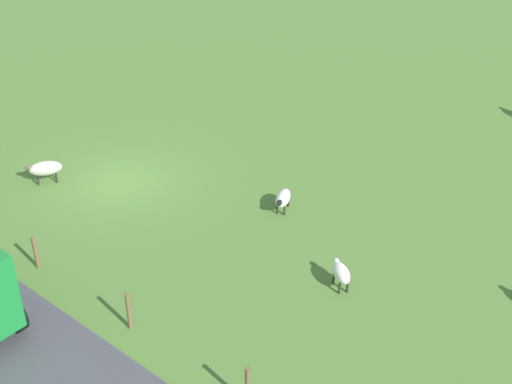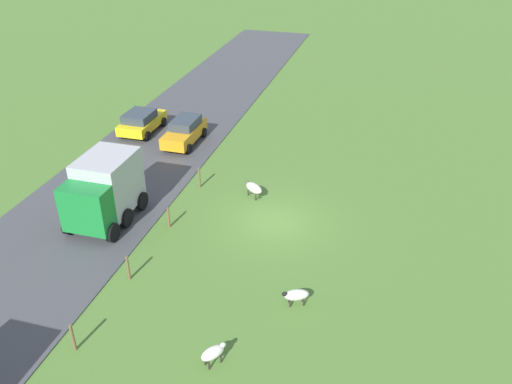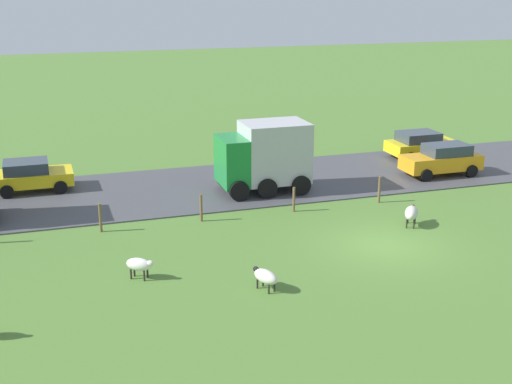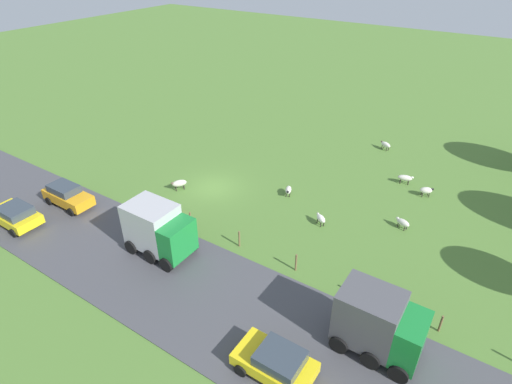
% 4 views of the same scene
% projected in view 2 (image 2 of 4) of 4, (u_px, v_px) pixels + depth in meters
% --- Properties ---
extents(ground_plane, '(160.00, 160.00, 0.00)m').
position_uv_depth(ground_plane, '(275.00, 222.00, 27.16)').
color(ground_plane, '#517A33').
extents(road_strip, '(8.00, 80.00, 0.06)m').
position_uv_depth(road_strip, '(104.00, 195.00, 29.49)').
color(road_strip, '#47474C').
rests_on(road_strip, ground_plane).
extents(sheep_2, '(1.29, 1.12, 0.85)m').
position_uv_depth(sheep_2, '(254.00, 188.00, 29.07)').
color(sheep_2, beige).
rests_on(sheep_2, ground_plane).
extents(sheep_3, '(0.92, 1.03, 0.76)m').
position_uv_depth(sheep_3, '(213.00, 353.00, 18.83)').
color(sheep_3, white).
rests_on(sheep_3, ground_plane).
extents(sheep_4, '(1.18, 0.84, 0.72)m').
position_uv_depth(sheep_4, '(296.00, 295.00, 21.57)').
color(sheep_4, silver).
rests_on(sheep_4, ground_plane).
extents(fence_post_0, '(0.12, 0.12, 1.24)m').
position_uv_depth(fence_post_0, '(199.00, 178.00, 30.00)').
color(fence_post_0, brown).
rests_on(fence_post_0, ground_plane).
extents(fence_post_1, '(0.12, 0.12, 1.13)m').
position_uv_depth(fence_post_1, '(169.00, 218.00, 26.48)').
color(fence_post_1, brown).
rests_on(fence_post_1, ground_plane).
extents(fence_post_2, '(0.12, 0.12, 1.21)m').
position_uv_depth(fence_post_2, '(128.00, 268.00, 22.91)').
color(fence_post_2, brown).
rests_on(fence_post_2, ground_plane).
extents(fence_post_3, '(0.12, 0.12, 1.23)m').
position_uv_depth(fence_post_3, '(73.00, 338.00, 19.35)').
color(fence_post_3, brown).
rests_on(fence_post_3, ground_plane).
extents(truck_0, '(2.68, 4.32, 3.39)m').
position_uv_depth(truck_0, '(104.00, 190.00, 26.37)').
color(truck_0, '#197F33').
rests_on(truck_0, road_strip).
extents(car_5, '(1.92, 4.17, 1.65)m').
position_uv_depth(car_5, '(185.00, 131.00, 35.01)').
color(car_5, orange).
rests_on(car_5, road_strip).
extents(car_6, '(2.19, 3.99, 1.53)m').
position_uv_depth(car_6, '(141.00, 121.00, 36.64)').
color(car_6, yellow).
rests_on(car_6, road_strip).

